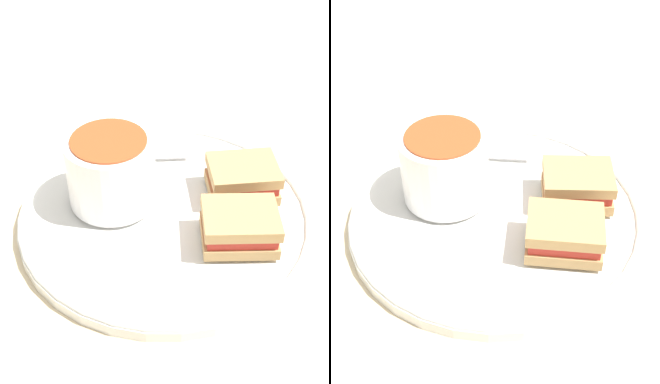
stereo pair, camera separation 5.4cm
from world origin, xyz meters
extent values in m
plane|color=beige|center=(0.00, 0.00, 0.00)|extent=(2.40, 2.40, 0.00)
cylinder|color=white|center=(0.00, 0.00, 0.01)|extent=(0.31, 0.31, 0.01)
torus|color=white|center=(0.00, 0.00, 0.01)|extent=(0.30, 0.30, 0.01)
cylinder|color=white|center=(0.02, 0.05, 0.02)|extent=(0.05, 0.05, 0.01)
cylinder|color=white|center=(0.02, 0.05, 0.05)|extent=(0.09, 0.09, 0.07)
cylinder|color=#B74C23|center=(0.02, 0.05, 0.09)|extent=(0.08, 0.08, 0.01)
cube|color=silver|center=(0.09, 0.01, 0.02)|extent=(0.01, 0.09, 0.00)
ellipsoid|color=silver|center=(0.09, 0.06, 0.02)|extent=(0.03, 0.03, 0.01)
cube|color=tan|center=(-0.05, -0.07, 0.02)|extent=(0.06, 0.08, 0.01)
cube|color=#B72D23|center=(-0.05, -0.07, 0.03)|extent=(0.06, 0.07, 0.01)
cube|color=tan|center=(-0.05, -0.07, 0.05)|extent=(0.06, 0.08, 0.01)
cube|color=tan|center=(0.02, -0.08, 0.02)|extent=(0.06, 0.07, 0.01)
cube|color=#B72D23|center=(0.02, -0.08, 0.03)|extent=(0.05, 0.07, 0.01)
cube|color=tan|center=(0.02, -0.08, 0.05)|extent=(0.06, 0.07, 0.01)
cube|color=white|center=(0.32, 0.05, 0.00)|extent=(0.24, 0.27, 0.00)
camera|label=1|loc=(-0.41, 0.04, 0.39)|focal=50.00mm
camera|label=2|loc=(-0.41, -0.02, 0.39)|focal=50.00mm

